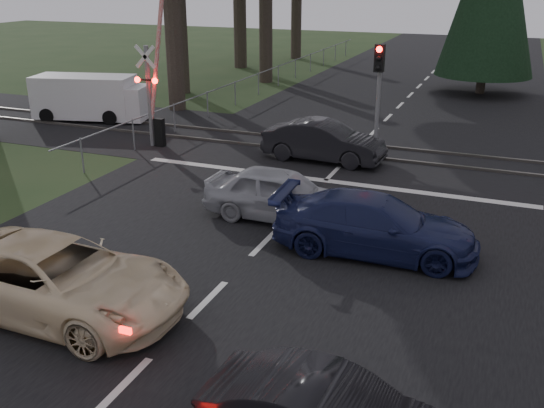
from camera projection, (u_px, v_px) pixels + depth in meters
The scene contains 14 objects.
ground at pixel (208, 300), 12.45m from camera, with size 120.00×120.00×0.00m, color #253A1A.
road at pixel (341, 165), 21.12m from camera, with size 14.00×100.00×0.01m, color black.
rail_corridor at pixel (355, 151), 22.85m from camera, with size 120.00×8.00×0.01m, color black.
stop_line at pixel (326, 181), 19.55m from camera, with size 13.00×0.35×0.00m, color silver.
rail_near at pixel (350, 155), 22.14m from camera, with size 120.00×0.12×0.10m, color #59544C.
rail_far at pixel (360, 144), 23.53m from camera, with size 120.00×0.12×0.10m, color #59544C.
crossing_signal at pixel (154, 93), 22.73m from camera, with size 1.62×0.38×6.96m.
traffic_signal_center at pixel (378, 84), 20.35m from camera, with size 0.32×0.48×4.10m.
fence_left at pixel (269, 90), 34.66m from camera, with size 0.10×36.00×1.20m, color slate, non-canonical shape.
cream_coupe at pixel (57, 279), 11.76m from camera, with size 2.44×5.29×1.47m, color beige.
silver_car at pixel (280, 194), 16.30m from camera, with size 1.67×4.16×1.42m, color #9D9FA5.
blue_sedan at pixel (375, 225), 14.33m from camera, with size 1.97×4.84×1.40m, color #171D46.
dark_car_far at pixel (324, 142), 21.41m from camera, with size 1.50×4.29×1.41m, color black.
white_van at pixel (93, 98), 27.35m from camera, with size 5.35×2.96×1.98m.
Camera 1 is at (5.29, -9.64, 6.30)m, focal length 40.00 mm.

